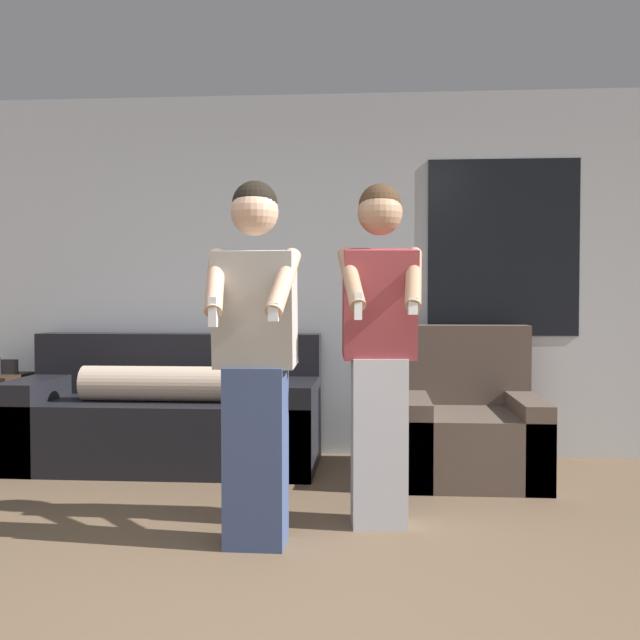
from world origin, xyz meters
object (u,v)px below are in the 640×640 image
person_right (379,348)px  couch (168,418)px  person_left (255,357)px  armchair (469,429)px

person_right → couch: bearing=138.9°
person_left → person_right: size_ratio=0.98×
armchair → person_right: person_right is taller
armchair → person_left: bearing=-128.8°
couch → person_right: 2.05m
armchair → person_right: 1.41m
couch → person_left: person_left is taller
couch → person_right: bearing=-41.1°
armchair → person_left: (-1.19, -1.48, 0.59)m
person_left → person_right: (0.59, 0.36, 0.02)m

